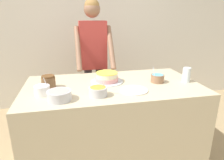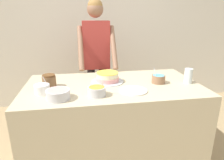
# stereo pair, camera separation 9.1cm
# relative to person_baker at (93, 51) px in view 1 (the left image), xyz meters

# --- Properties ---
(wall_back) EXTENTS (10.00, 0.05, 2.60)m
(wall_back) POSITION_rel_person_baker_xyz_m (0.10, 0.82, 0.19)
(wall_back) COLOR silver
(wall_back) RESTS_ON ground_plane
(counter) EXTENTS (1.80, 0.96, 0.89)m
(counter) POSITION_rel_person_baker_xyz_m (0.10, -0.83, -0.66)
(counter) COLOR #C6B793
(counter) RESTS_ON ground_plane
(person_baker) EXTENTS (0.49, 0.49, 1.79)m
(person_baker) POSITION_rel_person_baker_xyz_m (0.00, 0.00, 0.00)
(person_baker) COLOR #2D2D38
(person_baker) RESTS_ON ground_plane
(cake) EXTENTS (0.35, 0.35, 0.11)m
(cake) POSITION_rel_person_baker_xyz_m (0.05, -0.73, -0.17)
(cake) COLOR silver
(cake) RESTS_ON counter
(frosting_bowl_orange) EXTENTS (0.16, 0.16, 0.16)m
(frosting_bowl_orange) POSITION_rel_person_baker_xyz_m (-0.10, -1.10, -0.17)
(frosting_bowl_orange) COLOR silver
(frosting_bowl_orange) RESTS_ON counter
(frosting_bowl_white) EXTENTS (0.14, 0.14, 0.18)m
(frosting_bowl_white) POSITION_rel_person_baker_xyz_m (-0.58, -0.97, -0.17)
(frosting_bowl_white) COLOR white
(frosting_bowl_white) RESTS_ON counter
(frosting_bowl_pink) EXTENTS (0.20, 0.20, 0.08)m
(frosting_bowl_pink) POSITION_rel_person_baker_xyz_m (-0.43, -1.12, -0.17)
(frosting_bowl_pink) COLOR silver
(frosting_bowl_pink) RESTS_ON counter
(frosting_bowl_blue) EXTENTS (0.14, 0.14, 0.18)m
(frosting_bowl_blue) POSITION_rel_person_baker_xyz_m (0.58, -0.85, -0.17)
(frosting_bowl_blue) COLOR #936B4C
(frosting_bowl_blue) RESTS_ON counter
(drinking_glass) EXTENTS (0.08, 0.08, 0.16)m
(drinking_glass) POSITION_rel_person_baker_xyz_m (0.88, -0.91, -0.14)
(drinking_glass) COLOR silver
(drinking_glass) RESTS_ON counter
(ceramic_plate) EXTENTS (0.26, 0.26, 0.01)m
(ceramic_plate) POSITION_rel_person_baker_xyz_m (0.25, -1.05, -0.21)
(ceramic_plate) COLOR white
(ceramic_plate) RESTS_ON counter
(stoneware_jar) EXTENTS (0.13, 0.13, 0.13)m
(stoneware_jar) POSITION_rel_person_baker_xyz_m (-0.54, -0.80, -0.15)
(stoneware_jar) COLOR brown
(stoneware_jar) RESTS_ON counter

